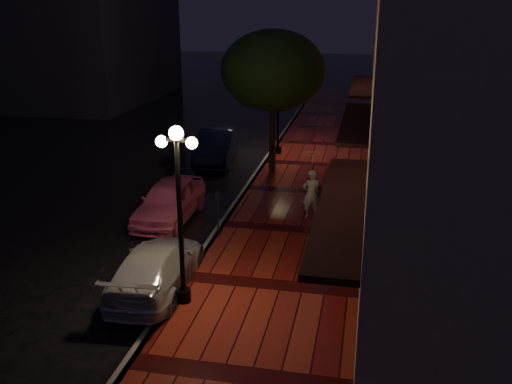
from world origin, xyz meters
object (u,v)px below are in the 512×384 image
Objects in this scene: street_tree at (273,73)px; navy_car at (217,146)px; woman_with_umbrella at (312,174)px; pink_car at (169,200)px; streetlamp_near at (179,206)px; silver_car at (156,267)px; streetlamp_far at (278,101)px; parking_meter at (218,209)px.

street_tree is 4.73m from navy_car.
woman_with_umbrella is (2.15, -4.88, -2.57)m from street_tree.
streetlamp_near is at bearing -66.70° from pink_car.
silver_car is 6.45m from woman_with_umbrella.
streetlamp_far is 1.87× the size of woman_with_umbrella.
streetlamp_far reaches higher than pink_car.
pink_car is 0.91× the size of navy_car.
parking_meter is (2.05, -1.34, 0.33)m from pink_car.
woman_with_umbrella is at bearing -66.19° from street_tree.
street_tree reaches higher than streetlamp_near.
streetlamp_near reaches higher than woman_with_umbrella.
woman_with_umbrella is (4.66, 0.75, 0.99)m from pink_car.
streetlamp_near and streetlamp_far have the same top height.
parking_meter is at bearing -93.76° from street_tree.
silver_car is 2.95× the size of parking_meter.
pink_car is 4.83m from silver_car.
navy_car is (-0.29, 7.11, 0.04)m from pink_car.
streetlamp_near is 6.12m from pink_car.
parking_meter is (-2.61, -2.09, -0.65)m from woman_with_umbrella.
woman_with_umbrella is at bearing 9.73° from pink_car.
pink_car is at bearing -10.10° from woman_with_umbrella.
navy_car is (-2.54, -1.53, -1.87)m from streetlamp_far.
navy_car is 3.08× the size of parking_meter.
pink_car is 2.47m from parking_meter.
navy_car is (-2.54, 12.47, -1.87)m from streetlamp_near.
street_tree is 1.32× the size of navy_car.
navy_car reaches higher than pink_car.
pink_car is 7.12m from navy_car.
woman_with_umbrella is at bearing 68.45° from streetlamp_near.
streetlamp_far is 13.47m from silver_car.
silver_car is (-0.95, -13.29, -1.99)m from streetlamp_far.
parking_meter is at bearing -105.83° from silver_car.
pink_car is at bearing -93.66° from navy_car.
pink_car is 1.74× the size of woman_with_umbrella.
street_tree is 5.92m from woman_with_umbrella.
streetlamp_far is at bearing 94.91° from street_tree.
silver_car is 1.83× the size of woman_with_umbrella.
streetlamp_far is 10.11m from parking_meter.
parking_meter is (-0.46, -6.97, -3.23)m from street_tree.
streetlamp_near is 1.08× the size of pink_car.
streetlamp_near is at bearing -84.51° from navy_car.
navy_car is at bearing -85.37° from silver_car.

